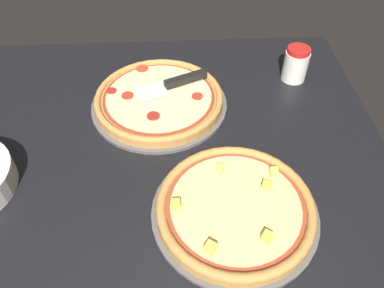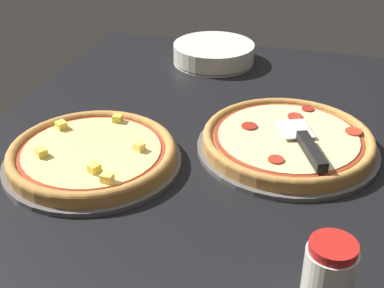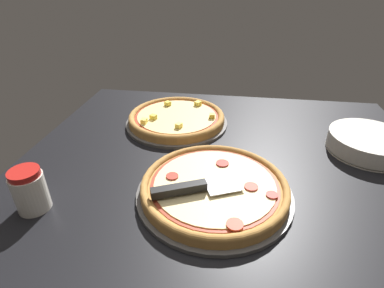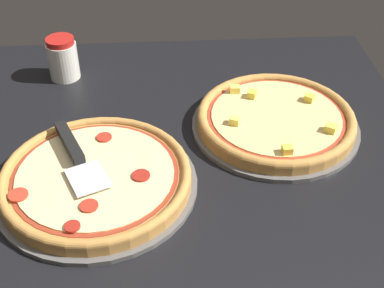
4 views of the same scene
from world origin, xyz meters
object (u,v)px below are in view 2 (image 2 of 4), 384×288
pizza_front (288,139)px  serving_spatula (308,146)px  plate_stack (214,53)px  pizza_back (92,153)px  parmesan_shaker (329,273)px

pizza_front → serving_spatula: size_ratio=1.70×
serving_spatula → plate_stack: size_ratio=0.90×
pizza_back → parmesan_shaker: parmesan_shaker is taller
pizza_back → pizza_front: bearing=-66.0°
pizza_front → plate_stack: 52.31cm
plate_stack → pizza_front: bearing=-148.4°
pizza_back → plate_stack: bearing=-9.2°
serving_spatula → pizza_back: bearing=104.3°
pizza_front → plate_stack: size_ratio=1.53×
pizza_back → plate_stack: plate_stack is taller
parmesan_shaker → pizza_front: bearing=14.8°
pizza_front → pizza_back: bearing=114.0°
pizza_front → parmesan_shaker: 42.53cm
pizza_back → serving_spatula: bearing=-75.7°
plate_stack → serving_spatula: bearing=-147.7°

